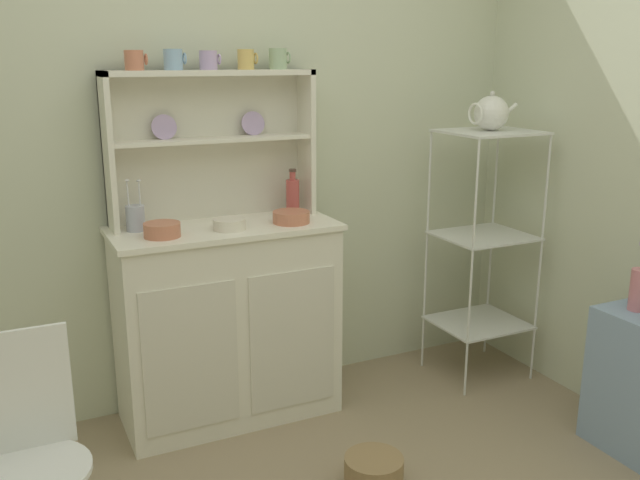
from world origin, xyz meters
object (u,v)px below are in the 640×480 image
object	(u,v)px
bakers_rack	(484,230)
flower_vase	(639,285)
hutch_cabinet	(228,320)
hutch_shelf_unit	(210,134)
floor_basket	(374,473)
utensil_jar	(135,218)
porcelain_teapot	(491,113)
cup_terracotta_0	(134,60)
bowl_mixing_large	(162,230)
wire_chair	(25,443)
jam_bottle	(293,196)

from	to	relation	value
bakers_rack	flower_vase	world-z (taller)	bakers_rack
hutch_cabinet	hutch_shelf_unit	xyz separation A→B (m)	(0.00, 0.16, 0.84)
floor_basket	utensil_jar	bearing A→B (deg)	127.82
hutch_cabinet	porcelain_teapot	xyz separation A→B (m)	(1.32, -0.14, 0.90)
flower_vase	cup_terracotta_0	bearing A→B (deg)	148.45
bakers_rack	floor_basket	bearing A→B (deg)	-146.87
floor_basket	porcelain_teapot	size ratio (longest dim) A/B	0.89
bowl_mixing_large	wire_chair	bearing A→B (deg)	-129.51
wire_chair	flower_vase	bearing A→B (deg)	18.08
cup_terracotta_0	jam_bottle	xyz separation A→B (m)	(0.69, -0.04, -0.62)
floor_basket	cup_terracotta_0	size ratio (longest dim) A/B	2.52
bakers_rack	cup_terracotta_0	world-z (taller)	cup_terracotta_0
floor_basket	cup_terracotta_0	world-z (taller)	cup_terracotta_0
jam_bottle	flower_vase	size ratio (longest dim) A/B	0.70
hutch_cabinet	porcelain_teapot	distance (m)	1.61
cup_terracotta_0	floor_basket	bearing A→B (deg)	-55.56
utensil_jar	flower_vase	world-z (taller)	utensil_jar
hutch_shelf_unit	utensil_jar	world-z (taller)	hutch_shelf_unit
bowl_mixing_large	cup_terracotta_0	bearing A→B (deg)	98.22
bowl_mixing_large	jam_bottle	size ratio (longest dim) A/B	0.70
floor_basket	cup_terracotta_0	distance (m)	1.92
floor_basket	jam_bottle	xyz separation A→B (m)	(0.05, 0.89, 0.94)
bakers_rack	utensil_jar	size ratio (longest dim) A/B	5.71
bakers_rack	jam_bottle	distance (m)	1.01
jam_bottle	hutch_cabinet	bearing A→B (deg)	-166.80
hutch_cabinet	flower_vase	size ratio (longest dim) A/B	3.22
hutch_shelf_unit	floor_basket	xyz separation A→B (m)	(0.32, -0.97, -1.24)
cup_terracotta_0	utensil_jar	xyz separation A→B (m)	(-0.05, -0.04, -0.65)
wire_chair	bowl_mixing_large	size ratio (longest dim) A/B	5.62
bowl_mixing_large	jam_bottle	world-z (taller)	jam_bottle
utensil_jar	bakers_rack	bearing A→B (deg)	-7.47
hutch_cabinet	floor_basket	size ratio (longest dim) A/B	4.30
floor_basket	flower_vase	size ratio (longest dim) A/B	0.75
hutch_shelf_unit	floor_basket	size ratio (longest dim) A/B	4.00
hutch_cabinet	bowl_mixing_large	xyz separation A→B (m)	(-0.29, -0.07, 0.48)
cup_terracotta_0	bowl_mixing_large	xyz separation A→B (m)	(0.03, -0.20, -0.68)
wire_chair	utensil_jar	bearing A→B (deg)	81.24
hutch_cabinet	hutch_shelf_unit	bearing A→B (deg)	90.00
flower_vase	porcelain_teapot	bearing A→B (deg)	99.98
bakers_rack	flower_vase	size ratio (longest dim) A/B	4.16
bakers_rack	flower_vase	distance (m)	0.85
bakers_rack	porcelain_teapot	world-z (taller)	porcelain_teapot
hutch_shelf_unit	hutch_cabinet	bearing A→B (deg)	-90.00
floor_basket	utensil_jar	xyz separation A→B (m)	(-0.68, 0.88, 0.91)
cup_terracotta_0	utensil_jar	distance (m)	0.65
bakers_rack	wire_chair	bearing A→B (deg)	-163.32
wire_chair	jam_bottle	xyz separation A→B (m)	(1.27, 0.90, 0.49)
hutch_shelf_unit	bowl_mixing_large	distance (m)	0.52
wire_chair	hutch_shelf_unit	bearing A→B (deg)	69.37
hutch_shelf_unit	wire_chair	distance (m)	1.54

